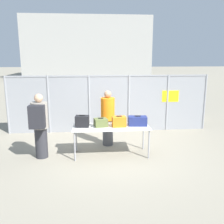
{
  "coord_description": "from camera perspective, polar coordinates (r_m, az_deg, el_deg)",
  "views": [
    {
      "loc": [
        -0.62,
        -6.29,
        2.6
      ],
      "look_at": [
        -0.03,
        0.67,
        1.05
      ],
      "focal_mm": 40.0,
      "sensor_mm": 36.0,
      "label": 1
    }
  ],
  "objects": [
    {
      "name": "inspection_table",
      "position": [
        6.64,
        -0.19,
        -3.77
      ],
      "size": [
        2.03,
        0.8,
        0.79
      ],
      "color": "silver",
      "rests_on": "ground_plane"
    },
    {
      "name": "ground_plane",
      "position": [
        6.83,
        0.74,
        -9.84
      ],
      "size": [
        120.0,
        120.0,
        0.0
      ],
      "primitive_type": "plane",
      "color": "gray"
    },
    {
      "name": "fence_section",
      "position": [
        8.71,
        -0.57,
        2.21
      ],
      "size": [
        6.99,
        0.07,
        1.99
      ],
      "color": "gray",
      "rests_on": "ground_plane"
    },
    {
      "name": "utility_trailer",
      "position": [
        10.73,
        11.27,
        0.42
      ],
      "size": [
        3.73,
        2.07,
        0.66
      ],
      "color": "silver",
      "rests_on": "ground_plane"
    },
    {
      "name": "distant_hangar",
      "position": [
        33.16,
        -5.56,
        14.11
      ],
      "size": [
        14.58,
        9.38,
        7.09
      ],
      "color": "#999993",
      "rests_on": "ground_plane"
    },
    {
      "name": "security_worker_near",
      "position": [
        7.36,
        -0.97,
        -1.23
      ],
      "size": [
        0.41,
        0.41,
        1.64
      ],
      "rotation": [
        0.0,
        0.0,
        3.43
      ],
      "color": "#4C4C51",
      "rests_on": "ground_plane"
    },
    {
      "name": "suitcase_black",
      "position": [
        6.61,
        -6.82,
        -2.11
      ],
      "size": [
        0.37,
        0.28,
        0.32
      ],
      "color": "black",
      "rests_on": "inspection_table"
    },
    {
      "name": "suitcase_orange",
      "position": [
        6.6,
        1.6,
        -2.19
      ],
      "size": [
        0.37,
        0.28,
        0.29
      ],
      "color": "orange",
      "rests_on": "inspection_table"
    },
    {
      "name": "suitcase_navy",
      "position": [
        6.73,
        5.85,
        -2.04
      ],
      "size": [
        0.52,
        0.32,
        0.27
      ],
      "color": "navy",
      "rests_on": "inspection_table"
    },
    {
      "name": "suitcase_olive",
      "position": [
        6.61,
        -2.59,
        -2.41
      ],
      "size": [
        0.38,
        0.35,
        0.23
      ],
      "color": "#566033",
      "rests_on": "inspection_table"
    },
    {
      "name": "traveler_hooded",
      "position": [
        6.62,
        -16.21,
        -2.58
      ],
      "size": [
        0.42,
        0.65,
        1.69
      ],
      "rotation": [
        0.0,
        0.0,
        0.08
      ],
      "color": "#2D2D33",
      "rests_on": "ground_plane"
    }
  ]
}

